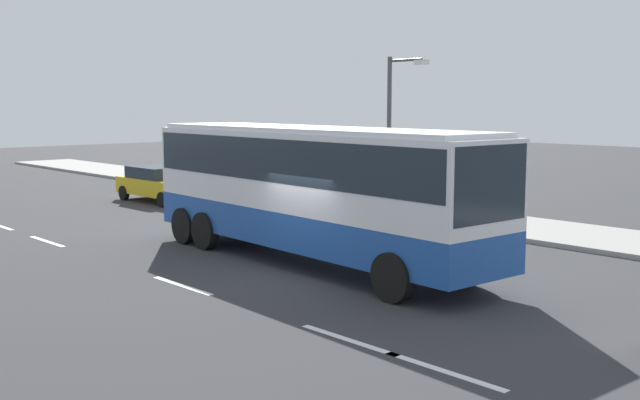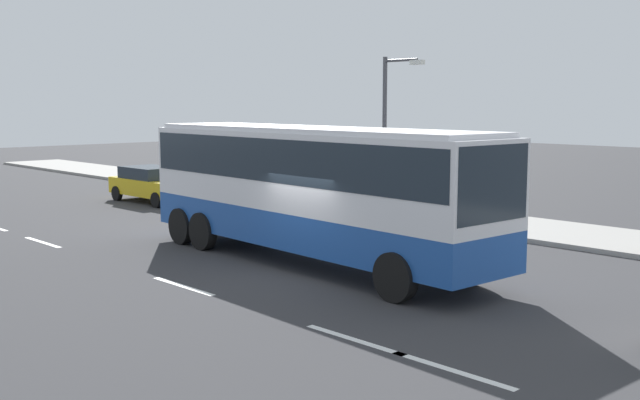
{
  "view_description": "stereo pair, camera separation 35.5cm",
  "coord_description": "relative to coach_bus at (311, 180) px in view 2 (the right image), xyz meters",
  "views": [
    {
      "loc": [
        13.81,
        -12.45,
        4.26
      ],
      "look_at": [
        -0.16,
        0.34,
        1.83
      ],
      "focal_mm": 42.44,
      "sensor_mm": 36.0,
      "label": 1
    },
    {
      "loc": [
        13.57,
        -12.71,
        4.26
      ],
      "look_at": [
        -0.16,
        0.34,
        1.83
      ],
      "focal_mm": 42.44,
      "sensor_mm": 36.0,
      "label": 2
    }
  ],
  "objects": [
    {
      "name": "coach_bus",
      "position": [
        0.0,
        0.0,
        0.0
      ],
      "size": [
        11.86,
        3.23,
        3.63
      ],
      "rotation": [
        0.0,
        0.0,
        -0.05
      ],
      "color": "#1E4C9E",
      "rests_on": "ground_plane"
    },
    {
      "name": "ground_plane",
      "position": [
        1.03,
        -0.84,
        -2.25
      ],
      "size": [
        120.0,
        120.0,
        0.0
      ],
      "primitive_type": "plane",
      "color": "#333335"
    },
    {
      "name": "car_yellow_taxi",
      "position": [
        -13.95,
        3.62,
        -1.44
      ],
      "size": [
        4.55,
        2.02,
        1.52
      ],
      "rotation": [
        0.0,
        0.0,
        0.01
      ],
      "color": "gold",
      "rests_on": "ground_plane"
    },
    {
      "name": "lane_centreline",
      "position": [
        -1.78,
        -3.96,
        -2.24
      ],
      "size": [
        33.47,
        0.16,
        0.01
      ],
      "color": "white",
      "rests_on": "ground_plane"
    },
    {
      "name": "sidewalk_curb",
      "position": [
        1.03,
        8.76,
        -2.17
      ],
      "size": [
        80.0,
        4.0,
        0.15
      ],
      "primitive_type": "cube",
      "color": "gray",
      "rests_on": "ground_plane"
    },
    {
      "name": "street_lamp",
      "position": [
        -3.6,
        7.22,
        1.29
      ],
      "size": [
        1.81,
        0.24,
        5.77
      ],
      "color": "#47474C",
      "rests_on": "sidewalk_curb"
    }
  ]
}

